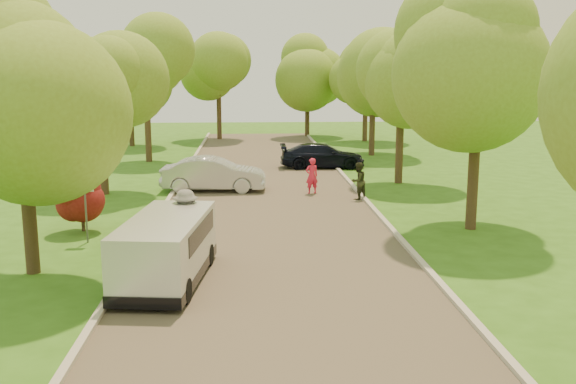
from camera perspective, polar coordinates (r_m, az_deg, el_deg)
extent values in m
plane|color=#326317|center=(16.71, -0.91, -7.83)|extent=(100.00, 100.00, 0.00)
cube|color=#4C4438|center=(24.41, -1.75, -1.79)|extent=(8.00, 60.00, 0.01)
cube|color=#B2AD9E|center=(24.62, -11.22, -1.76)|extent=(0.18, 60.00, 0.12)
cube|color=#B2AD9E|center=(24.85, 7.63, -1.53)|extent=(0.18, 60.00, 0.12)
cylinder|color=#59595E|center=(20.91, -17.52, -1.66)|extent=(0.06, 0.06, 2.00)
cube|color=white|center=(20.74, -17.66, 0.77)|extent=(0.55, 0.04, 0.55)
cylinder|color=#382619|center=(22.59, -17.75, -2.45)|extent=(0.12, 0.12, 0.70)
sphere|color=#590F0F|center=(22.44, -17.86, -0.59)|extent=(1.70, 1.70, 1.70)
cylinder|color=#382619|center=(18.13, -22.07, -1.24)|extent=(0.36, 0.36, 3.60)
sphere|color=olive|center=(17.79, -22.80, 8.83)|extent=(4.60, 4.60, 4.60)
sphere|color=olive|center=(17.57, -20.81, 11.21)|extent=(3.45, 3.45, 3.45)
cylinder|color=#382619|center=(28.76, -16.12, 2.90)|extent=(0.36, 0.36, 3.15)
sphere|color=olive|center=(28.53, -16.42, 8.54)|extent=(4.20, 4.20, 4.20)
sphere|color=olive|center=(28.38, -15.23, 9.87)|extent=(3.15, 3.15, 3.15)
cylinder|color=#382619|center=(38.42, -12.35, 5.49)|extent=(0.36, 0.36, 3.83)
sphere|color=olive|center=(38.27, -12.56, 10.49)|extent=(4.80, 4.80, 4.80)
sphere|color=olive|center=(38.17, -11.51, 11.61)|extent=(3.60, 3.60, 3.60)
cylinder|color=#382619|center=(22.38, 16.15, 1.60)|extent=(0.36, 0.36, 3.83)
sphere|color=olive|center=(22.12, 16.62, 10.35)|extent=(5.00, 5.00, 5.00)
sphere|color=olive|center=(22.39, 18.57, 12.17)|extent=(3.75, 3.75, 3.75)
cylinder|color=#382619|center=(30.86, 9.88, 3.89)|extent=(0.36, 0.36, 3.38)
sphere|color=olive|center=(30.65, 10.06, 9.48)|extent=(4.40, 4.40, 4.40)
sphere|color=olive|center=(30.80, 11.32, 10.67)|extent=(3.30, 3.30, 3.30)
cylinder|color=#382619|center=(40.68, 7.49, 6.09)|extent=(0.36, 0.36, 4.05)
sphere|color=olive|center=(40.54, 7.62, 11.15)|extent=(5.20, 5.20, 5.20)
sphere|color=olive|center=(40.71, 8.75, 12.21)|extent=(3.90, 3.90, 3.90)
cylinder|color=#382619|center=(46.69, -13.78, 6.20)|extent=(0.36, 0.36, 3.60)
sphere|color=olive|center=(46.55, -13.97, 10.25)|extent=(5.00, 5.00, 5.00)
sphere|color=olive|center=(46.43, -13.08, 11.22)|extent=(3.75, 3.75, 3.75)
cylinder|color=#382619|center=(48.71, 6.87, 6.75)|extent=(0.36, 0.36, 3.83)
sphere|color=olive|center=(48.59, 6.97, 10.77)|extent=(5.00, 5.00, 5.00)
sphere|color=olive|center=(48.74, 7.87, 11.63)|extent=(3.75, 3.75, 3.75)
cylinder|color=#382619|center=(50.00, -6.14, 6.61)|extent=(0.36, 0.36, 3.38)
sphere|color=olive|center=(49.86, -6.21, 10.20)|extent=(4.80, 4.80, 4.80)
sphere|color=olive|center=(49.83, -5.39, 11.04)|extent=(3.60, 3.60, 3.60)
cylinder|color=#382619|center=(52.14, 1.72, 6.97)|extent=(0.36, 0.36, 3.60)
sphere|color=olive|center=(52.02, 1.74, 10.60)|extent=(5.00, 5.00, 5.00)
sphere|color=olive|center=(52.09, 2.59, 11.42)|extent=(3.75, 3.75, 3.75)
cube|color=silver|center=(16.54, -10.77, -4.88)|extent=(2.27, 4.60, 1.52)
cube|color=black|center=(16.73, -10.69, -7.00)|extent=(2.30, 4.69, 0.28)
cube|color=black|center=(16.66, -10.62, -3.44)|extent=(2.14, 3.32, 0.51)
cylinder|color=black|center=(15.59, -14.84, -8.41)|extent=(0.29, 0.63, 0.61)
cylinder|color=black|center=(15.18, -9.16, -8.70)|extent=(0.29, 0.63, 0.61)
cylinder|color=black|center=(18.28, -11.97, -5.42)|extent=(0.29, 0.63, 0.61)
cylinder|color=black|center=(17.93, -7.12, -5.58)|extent=(0.29, 0.63, 0.61)
imported|color=#B8B9BD|center=(28.69, -6.63, 1.58)|extent=(4.68, 1.85, 1.51)
imported|color=black|center=(35.34, 3.06, 3.25)|extent=(4.65, 1.94, 1.34)
cube|color=black|center=(18.53, -8.96, -5.69)|extent=(0.42, 1.02, 0.02)
cylinder|color=#BFCC4C|center=(18.89, -8.75, -5.57)|extent=(0.04, 0.08, 0.08)
cylinder|color=#BFCC4C|center=(18.88, -9.29, -5.59)|extent=(0.04, 0.08, 0.08)
cylinder|color=#BFCC4C|center=(18.22, -8.61, -6.19)|extent=(0.04, 0.08, 0.08)
cylinder|color=#BFCC4C|center=(18.21, -9.16, -6.21)|extent=(0.04, 0.08, 0.08)
imported|color=slate|center=(18.28, -9.05, -2.76)|extent=(1.34, 0.90, 1.93)
imported|color=#E22144|center=(27.87, 2.13, 1.44)|extent=(0.66, 0.54, 1.57)
imported|color=#2C2F1C|center=(26.76, 6.26, 0.97)|extent=(0.96, 0.94, 1.57)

